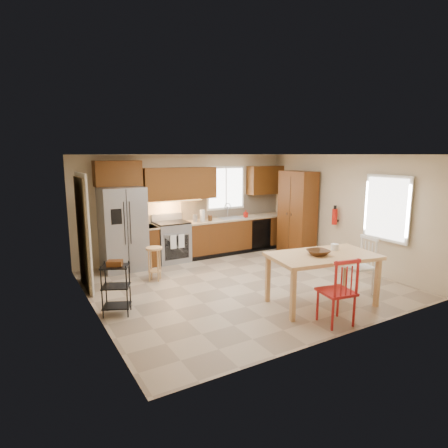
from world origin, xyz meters
name	(u,v)px	position (x,y,z in m)	size (l,w,h in m)	color
floor	(241,284)	(0.00, 0.00, 0.00)	(5.50, 5.50, 0.00)	tan
ceiling	(242,155)	(0.00, 0.00, 2.50)	(5.50, 5.00, 0.02)	silver
wall_back	(187,206)	(0.00, 2.50, 1.25)	(5.50, 0.02, 2.50)	#CCB793
wall_front	(344,250)	(0.00, -2.50, 1.25)	(5.50, 0.02, 2.50)	#CCB793
wall_left	(91,237)	(-2.75, 0.00, 1.25)	(0.02, 5.00, 2.50)	#CCB793
wall_right	(344,211)	(2.75, 0.00, 1.25)	(0.02, 5.00, 2.50)	#CCB793
refrigerator	(123,229)	(-1.70, 2.12, 0.91)	(0.92, 0.75, 1.82)	gray
range_stove	(172,242)	(-0.55, 2.19, 0.46)	(0.76, 0.63, 0.92)	gray
base_cabinet_narrow	(149,245)	(-1.10, 2.20, 0.45)	(0.30, 0.60, 0.90)	#592C10
base_cabinet_run	(237,234)	(1.29, 2.20, 0.45)	(2.92, 0.60, 0.90)	#592C10
dishwasher	(261,234)	(1.85, 1.91, 0.45)	(0.60, 0.02, 0.78)	black
backsplash	(232,206)	(1.29, 2.48, 1.18)	(2.92, 0.03, 0.55)	beige
upper_over_fridge	(118,173)	(-1.70, 2.33, 2.10)	(1.00, 0.35, 0.55)	#572E0E
upper_left_block	(180,184)	(-0.25, 2.33, 1.83)	(1.80, 0.35, 0.75)	#572E0E
upper_right_block	(265,180)	(2.25, 2.33, 1.83)	(1.00, 0.35, 0.75)	#572E0E
window_back	(226,188)	(1.10, 2.48, 1.65)	(1.12, 0.04, 1.12)	white
sink	(231,220)	(1.10, 2.20, 0.86)	(0.62, 0.46, 0.16)	gray
undercab_glow	(169,201)	(-0.55, 2.30, 1.43)	(1.60, 0.30, 0.01)	#FFBF66
soap_bottle	(246,214)	(1.48, 2.10, 1.00)	(0.09, 0.09, 0.19)	#B5150C
paper_towel	(202,216)	(0.25, 2.15, 1.04)	(0.12, 0.12, 0.28)	white
canister_steel	(195,218)	(0.05, 2.15, 0.99)	(0.11, 0.11, 0.18)	gray
canister_wood	(210,218)	(0.45, 2.12, 0.97)	(0.10, 0.10, 0.14)	#533016
pantry	(297,213)	(2.43, 1.20, 1.05)	(0.50, 0.95, 2.10)	#592C10
fire_extinguisher	(335,217)	(2.63, 0.15, 1.10)	(0.12, 0.12, 0.36)	#B5150C
window_right	(387,208)	(2.68, -1.15, 1.45)	(0.04, 1.02, 1.32)	white
doorway	(83,234)	(-2.67, 1.30, 1.05)	(0.04, 0.95, 2.10)	#8C7A59
dining_table	(322,280)	(0.63, -1.51, 0.43)	(1.76, 0.99, 0.86)	tan
chair_red	(336,290)	(0.28, -2.16, 0.52)	(0.48, 0.48, 1.03)	#B11D1B
chair_white	(358,266)	(1.58, -1.46, 0.52)	(0.48, 0.48, 1.03)	white
table_bowl	(318,255)	(0.52, -1.51, 0.87)	(0.36, 0.36, 0.09)	#533016
table_jar	(335,248)	(1.02, -1.40, 0.90)	(0.14, 0.14, 0.17)	white
bar_stool	(155,264)	(-1.38, 1.08, 0.34)	(0.33, 0.33, 0.68)	tan
utility_cart	(116,289)	(-2.46, -0.18, 0.42)	(0.42, 0.32, 0.83)	black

